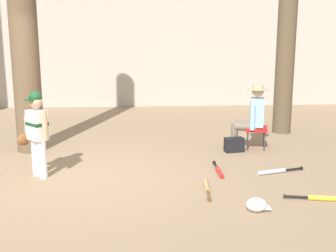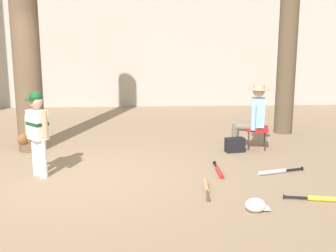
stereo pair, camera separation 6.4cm
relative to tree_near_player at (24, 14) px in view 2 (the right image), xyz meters
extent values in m
plane|color=#897056|center=(1.13, -1.66, -2.44)|extent=(60.00, 60.00, 0.00)
cube|color=#ADA89E|center=(1.13, 4.86, -0.90)|extent=(18.00, 0.36, 3.09)
cone|color=brown|center=(0.00, 0.00, -2.44)|extent=(0.83, 0.83, 0.29)
cylinder|color=brown|center=(5.09, 1.15, -0.09)|extent=(0.39, 0.39, 4.70)
cone|color=brown|center=(5.09, 1.15, -2.44)|extent=(0.64, 0.64, 0.24)
cylinder|color=white|center=(0.56, -1.60, -2.15)|extent=(0.12, 0.12, 0.58)
cylinder|color=white|center=(0.43, -1.48, -2.15)|extent=(0.12, 0.12, 0.58)
cube|color=white|center=(0.49, -1.54, -1.64)|extent=(0.35, 0.35, 0.44)
cube|color=#144723|center=(0.49, -1.54, -1.62)|extent=(0.36, 0.37, 0.05)
sphere|color=tan|center=(0.49, -1.54, -1.29)|extent=(0.20, 0.20, 0.20)
sphere|color=#144723|center=(0.49, -1.54, -1.23)|extent=(0.19, 0.19, 0.19)
cube|color=#144723|center=(0.43, -1.60, -1.26)|extent=(0.17, 0.17, 0.02)
cylinder|color=tan|center=(0.65, -1.73, -1.60)|extent=(0.11, 0.11, 0.42)
cylinder|color=tan|center=(0.32, -1.42, -1.72)|extent=(0.11, 0.11, 0.40)
ellipsoid|color=brown|center=(0.26, -1.45, -1.88)|extent=(0.24, 0.24, 0.18)
cube|color=red|center=(4.18, -0.14, -2.06)|extent=(0.48, 0.48, 0.06)
cylinder|color=#333338|center=(4.00, -0.25, -2.25)|extent=(0.02, 0.02, 0.38)
cylinder|color=#333338|center=(4.07, 0.05, -2.25)|extent=(0.02, 0.02, 0.38)
cylinder|color=#333338|center=(4.29, -0.32, -2.25)|extent=(0.02, 0.02, 0.38)
cylinder|color=#333338|center=(4.36, -0.03, -2.25)|extent=(0.02, 0.02, 0.38)
cylinder|color=#6B6051|center=(3.77, -0.14, -2.23)|extent=(0.13, 0.13, 0.43)
cylinder|color=#6B6051|center=(3.81, 0.06, -2.23)|extent=(0.13, 0.13, 0.43)
cylinder|color=#6B6051|center=(3.96, -0.19, -2.01)|extent=(0.42, 0.24, 0.15)
cylinder|color=#6B6051|center=(4.01, 0.01, -2.01)|extent=(0.42, 0.24, 0.15)
cube|color=#8CB7D8|center=(4.18, -0.14, -1.75)|extent=(0.32, 0.41, 0.52)
cylinder|color=#8CB7D8|center=(4.05, -0.33, -1.81)|extent=(0.11, 0.11, 0.46)
cylinder|color=#8CB7D8|center=(4.15, 0.10, -1.81)|extent=(0.11, 0.11, 0.46)
sphere|color=tan|center=(4.18, -0.14, -1.35)|extent=(0.22, 0.22, 0.22)
cylinder|color=tan|center=(4.18, -0.14, -1.32)|extent=(0.40, 0.40, 0.02)
cylinder|color=tan|center=(4.18, -0.14, -1.29)|extent=(0.20, 0.20, 0.09)
cube|color=black|center=(3.72, -0.35, -2.31)|extent=(0.37, 0.24, 0.26)
cylinder|color=tan|center=(2.94, -2.18, -2.41)|extent=(0.10, 0.45, 0.07)
cylinder|color=brown|center=(2.91, -2.55, -2.41)|extent=(0.06, 0.30, 0.03)
cylinder|color=brown|center=(2.90, -2.69, -2.41)|extent=(0.06, 0.02, 0.06)
cylinder|color=yellow|center=(4.42, -2.76, -2.41)|extent=(0.46, 0.16, 0.07)
cylinder|color=black|center=(4.05, -2.68, -2.41)|extent=(0.30, 0.09, 0.03)
cylinder|color=black|center=(3.90, -2.65, -2.41)|extent=(0.03, 0.06, 0.06)
cylinder|color=red|center=(3.23, -1.61, -2.41)|extent=(0.07, 0.43, 0.07)
cylinder|color=black|center=(3.23, -1.25, -2.41)|extent=(0.03, 0.29, 0.03)
cylinder|color=black|center=(3.23, -1.10, -2.41)|extent=(0.06, 0.02, 0.06)
cylinder|color=#B7BCC6|center=(4.04, -1.64, -2.41)|extent=(0.47, 0.19, 0.07)
cylinder|color=black|center=(4.42, -1.53, -2.41)|extent=(0.31, 0.12, 0.03)
cylinder|color=black|center=(4.57, -1.49, -2.41)|extent=(0.03, 0.06, 0.06)
ellipsoid|color=silver|center=(3.43, -3.02, -2.37)|extent=(0.25, 0.23, 0.17)
cube|color=silver|center=(3.55, -3.02, -2.41)|extent=(0.10, 0.13, 0.02)
camera|label=1|loc=(2.03, -7.98, -0.28)|focal=46.84mm
camera|label=2|loc=(2.09, -7.99, -0.28)|focal=46.84mm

